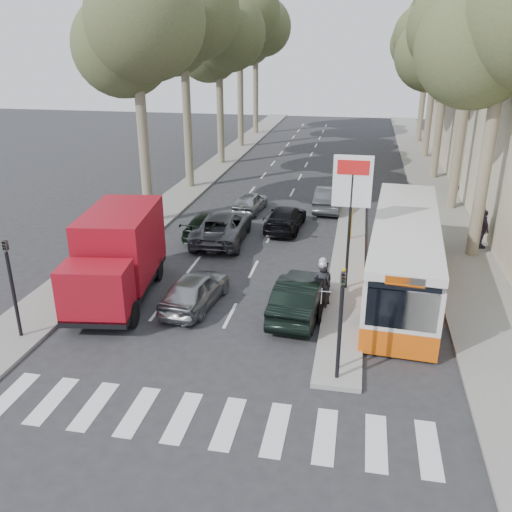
# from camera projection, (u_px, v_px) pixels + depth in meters

# --- Properties ---
(ground) EXTENTS (120.00, 120.00, 0.00)m
(ground) POSITION_uv_depth(u_px,v_px,m) (242.00, 345.00, 18.31)
(ground) COLOR #28282B
(ground) RESTS_ON ground
(sidewalk_right) EXTENTS (3.20, 70.00, 0.12)m
(sidewalk_right) POSITION_uv_depth(u_px,v_px,m) (430.00, 181.00, 39.56)
(sidewalk_right) COLOR gray
(sidewalk_right) RESTS_ON ground
(median_left) EXTENTS (2.40, 64.00, 0.12)m
(median_left) POSITION_uv_depth(u_px,v_px,m) (220.00, 163.00, 45.24)
(median_left) COLOR gray
(median_left) RESTS_ON ground
(traffic_island) EXTENTS (1.50, 26.00, 0.16)m
(traffic_island) POSITION_uv_depth(u_px,v_px,m) (350.00, 240.00, 27.74)
(traffic_island) COLOR gray
(traffic_island) RESTS_ON ground
(billboard) EXTENTS (1.50, 12.10, 5.60)m
(billboard) POSITION_uv_depth(u_px,v_px,m) (351.00, 204.00, 20.92)
(billboard) COLOR yellow
(billboard) RESTS_ON ground
(traffic_light_island) EXTENTS (0.16, 0.41, 3.60)m
(traffic_light_island) POSITION_uv_depth(u_px,v_px,m) (341.00, 308.00, 15.45)
(traffic_light_island) COLOR black
(traffic_light_island) RESTS_ON ground
(traffic_light_left) EXTENTS (0.16, 0.41, 3.60)m
(traffic_light_left) POSITION_uv_depth(u_px,v_px,m) (10.00, 272.00, 17.82)
(traffic_light_left) COLOR black
(traffic_light_left) RESTS_ON ground
(tree_l_a) EXTENTS (7.40, 7.20, 14.10)m
(tree_l_a) POSITION_uv_depth(u_px,v_px,m) (138.00, 23.00, 26.90)
(tree_l_a) COLOR #6B604C
(tree_l_a) RESTS_ON ground
(tree_l_b) EXTENTS (7.40, 7.20, 14.88)m
(tree_l_b) POSITION_uv_depth(u_px,v_px,m) (185.00, 15.00, 33.96)
(tree_l_b) COLOR #6B604C
(tree_l_b) RESTS_ON ground
(tree_l_c) EXTENTS (7.40, 7.20, 13.71)m
(tree_l_c) POSITION_uv_depth(u_px,v_px,m) (220.00, 34.00, 41.60)
(tree_l_c) COLOR #6B604C
(tree_l_c) RESTS_ON ground
(tree_l_d) EXTENTS (7.40, 7.20, 15.66)m
(tree_l_d) POSITION_uv_depth(u_px,v_px,m) (241.00, 14.00, 48.27)
(tree_l_d) COLOR #6B604C
(tree_l_d) RESTS_ON ground
(tree_l_e) EXTENTS (7.40, 7.20, 14.49)m
(tree_l_e) POSITION_uv_depth(u_px,v_px,m) (257.00, 29.00, 55.97)
(tree_l_e) COLOR #6B604C
(tree_l_e) RESTS_ON ground
(tree_r_a) EXTENTS (7.40, 7.20, 14.10)m
(tree_r_a) POSITION_uv_depth(u_px,v_px,m) (511.00, 20.00, 22.07)
(tree_r_a) COLOR #6B604C
(tree_r_a) RESTS_ON ground
(tree_r_b) EXTENTS (7.40, 7.20, 15.27)m
(tree_r_b) POSITION_uv_depth(u_px,v_px,m) (481.00, 4.00, 28.96)
(tree_r_b) COLOR #6B604C
(tree_r_b) RESTS_ON ground
(tree_r_c) EXTENTS (7.40, 7.20, 13.32)m
(tree_r_c) POSITION_uv_depth(u_px,v_px,m) (452.00, 39.00, 36.93)
(tree_r_c) COLOR #6B604C
(tree_r_c) RESTS_ON ground
(tree_r_d) EXTENTS (7.40, 7.20, 14.88)m
(tree_r_d) POSITION_uv_depth(u_px,v_px,m) (441.00, 21.00, 43.69)
(tree_r_d) COLOR #6B604C
(tree_r_d) RESTS_ON ground
(tree_r_e) EXTENTS (7.40, 7.20, 14.10)m
(tree_r_e) POSITION_uv_depth(u_px,v_px,m) (431.00, 31.00, 51.23)
(tree_r_e) COLOR #6B604C
(tree_r_e) RESTS_ON ground
(silver_hatchback) EXTENTS (2.09, 4.18, 1.37)m
(silver_hatchback) POSITION_uv_depth(u_px,v_px,m) (195.00, 290.00, 20.78)
(silver_hatchback) COLOR #94969B
(silver_hatchback) RESTS_ON ground
(dark_hatchback) EXTENTS (1.98, 4.68, 1.50)m
(dark_hatchback) POSITION_uv_depth(u_px,v_px,m) (300.00, 296.00, 20.15)
(dark_hatchback) COLOR black
(dark_hatchback) RESTS_ON ground
(queue_car_a) EXTENTS (2.73, 5.48, 1.49)m
(queue_car_a) POSITION_uv_depth(u_px,v_px,m) (222.00, 227.00, 27.63)
(queue_car_a) COLOR #44464B
(queue_car_a) RESTS_ON ground
(queue_car_b) EXTENTS (2.01, 4.51, 1.28)m
(queue_car_b) POSITION_uv_depth(u_px,v_px,m) (285.00, 218.00, 29.34)
(queue_car_b) COLOR black
(queue_car_b) RESTS_ON ground
(queue_car_c) EXTENTS (1.78, 3.71, 1.22)m
(queue_car_c) POSITION_uv_depth(u_px,v_px,m) (250.00, 202.00, 32.35)
(queue_car_c) COLOR #9A9DA2
(queue_car_c) RESTS_ON ground
(queue_car_d) EXTENTS (1.70, 4.44, 1.45)m
(queue_car_d) POSITION_uv_depth(u_px,v_px,m) (329.00, 198.00, 32.71)
(queue_car_d) COLOR #474B4E
(queue_car_d) RESTS_ON ground
(queue_car_e) EXTENTS (2.24, 4.59, 1.28)m
(queue_car_e) POSITION_uv_depth(u_px,v_px,m) (210.00, 224.00, 28.30)
(queue_car_e) COLOR black
(queue_car_e) RESTS_ON ground
(red_truck) EXTENTS (3.28, 6.71, 3.44)m
(red_truck) POSITION_uv_depth(u_px,v_px,m) (118.00, 255.00, 21.11)
(red_truck) COLOR black
(red_truck) RESTS_ON ground
(city_bus) EXTENTS (3.30, 11.63, 3.03)m
(city_bus) POSITION_uv_depth(u_px,v_px,m) (404.00, 252.00, 21.98)
(city_bus) COLOR #DA530C
(city_bus) RESTS_ON ground
(motorcycle) EXTENTS (0.90, 2.44, 2.08)m
(motorcycle) POSITION_uv_depth(u_px,v_px,m) (322.00, 286.00, 20.51)
(motorcycle) COLOR black
(motorcycle) RESTS_ON ground
(pedestrian_near) EXTENTS (0.84, 1.23, 1.92)m
(pedestrian_near) POSITION_uv_depth(u_px,v_px,m) (482.00, 229.00, 26.25)
(pedestrian_near) COLOR #3A2D44
(pedestrian_near) RESTS_ON sidewalk_right
(pedestrian_far) EXTENTS (1.15, 0.75, 1.65)m
(pedestrian_far) POSITION_uv_depth(u_px,v_px,m) (483.00, 219.00, 28.21)
(pedestrian_far) COLOR brown
(pedestrian_far) RESTS_ON sidewalk_right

